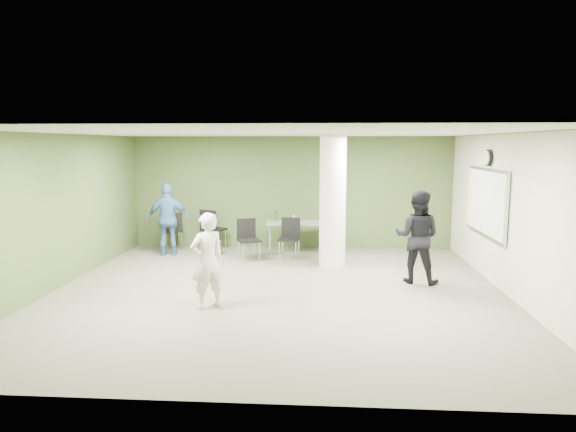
# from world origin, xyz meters

# --- Properties ---
(floor) EXTENTS (8.00, 8.00, 0.00)m
(floor) POSITION_xyz_m (0.00, 0.00, 0.00)
(floor) COLOR #555543
(floor) RESTS_ON ground
(ceiling) EXTENTS (8.00, 8.00, 0.00)m
(ceiling) POSITION_xyz_m (0.00, 0.00, 2.80)
(ceiling) COLOR white
(ceiling) RESTS_ON wall_back
(wall_back) EXTENTS (8.00, 2.80, 0.02)m
(wall_back) POSITION_xyz_m (0.00, 4.00, 1.40)
(wall_back) COLOR #43592A
(wall_back) RESTS_ON floor
(wall_left) EXTENTS (0.02, 8.00, 2.80)m
(wall_left) POSITION_xyz_m (-4.00, 0.00, 1.40)
(wall_left) COLOR #43592A
(wall_left) RESTS_ON floor
(wall_right_cream) EXTENTS (0.02, 8.00, 2.80)m
(wall_right_cream) POSITION_xyz_m (4.00, 0.00, 1.40)
(wall_right_cream) COLOR beige
(wall_right_cream) RESTS_ON floor
(column) EXTENTS (0.56, 0.56, 2.80)m
(column) POSITION_xyz_m (1.00, 2.00, 1.40)
(column) COLOR silver
(column) RESTS_ON floor
(whiteboard) EXTENTS (0.05, 2.30, 1.30)m
(whiteboard) POSITION_xyz_m (3.92, 1.20, 1.50)
(whiteboard) COLOR silver
(whiteboard) RESTS_ON wall_right_cream
(wall_clock) EXTENTS (0.06, 0.32, 0.32)m
(wall_clock) POSITION_xyz_m (3.92, 1.20, 2.35)
(wall_clock) COLOR black
(wall_clock) RESTS_ON wall_right_cream
(folding_table) EXTENTS (1.64, 0.81, 1.01)m
(folding_table) POSITION_xyz_m (0.23, 3.31, 0.71)
(folding_table) COLOR gray
(folding_table) RESTS_ON floor
(wastebasket) EXTENTS (0.28, 0.28, 0.32)m
(wastebasket) POSITION_xyz_m (-1.74, 2.95, 0.16)
(wastebasket) COLOR #4C4C4C
(wastebasket) RESTS_ON floor
(chair_back_left) EXTENTS (0.61, 0.61, 0.93)m
(chair_back_left) POSITION_xyz_m (-2.95, 3.57, 0.54)
(chair_back_left) COLOR black
(chair_back_left) RESTS_ON floor
(chair_back_right) EXTENTS (0.66, 0.66, 1.01)m
(chair_back_right) POSITION_xyz_m (-1.97, 3.56, 0.59)
(chair_back_right) COLOR black
(chair_back_right) RESTS_ON floor
(chair_table_left) EXTENTS (0.61, 0.61, 0.92)m
(chair_table_left) POSITION_xyz_m (-0.90, 2.53, 0.54)
(chair_table_left) COLOR black
(chair_table_left) RESTS_ON floor
(chair_table_right) EXTENTS (0.51, 0.51, 0.92)m
(chair_table_right) POSITION_xyz_m (0.04, 2.75, 0.54)
(chair_table_right) COLOR black
(chair_table_right) RESTS_ON floor
(woman_white) EXTENTS (0.67, 0.63, 1.54)m
(woman_white) POSITION_xyz_m (-1.03, -0.98, 0.77)
(woman_white) COLOR silver
(woman_white) RESTS_ON floor
(man_black) EXTENTS (1.02, 0.91, 1.76)m
(man_black) POSITION_xyz_m (2.57, 0.80, 0.88)
(man_black) COLOR black
(man_black) RESTS_ON floor
(man_blue) EXTENTS (1.05, 0.59, 1.70)m
(man_blue) POSITION_xyz_m (-2.82, 2.82, 0.85)
(man_blue) COLOR #3B6494
(man_blue) RESTS_ON floor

